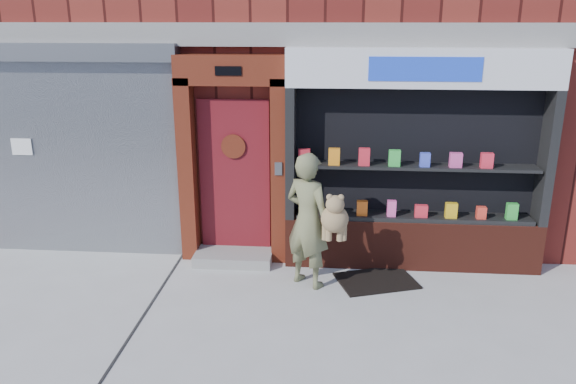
# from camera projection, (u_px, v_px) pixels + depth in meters

# --- Properties ---
(ground) EXTENTS (80.00, 80.00, 0.00)m
(ground) POSITION_uv_depth(u_px,v_px,m) (273.00, 326.00, 6.39)
(ground) COLOR #9E9E99
(ground) RESTS_ON ground
(shutter_bay) EXTENTS (3.10, 0.30, 3.04)m
(shutter_bay) POSITION_uv_depth(u_px,v_px,m) (76.00, 139.00, 7.95)
(shutter_bay) COLOR gray
(shutter_bay) RESTS_ON ground
(red_door_bay) EXTENTS (1.52, 0.58, 2.90)m
(red_door_bay) POSITION_uv_depth(u_px,v_px,m) (233.00, 161.00, 7.79)
(red_door_bay) COLOR #541B0E
(red_door_bay) RESTS_ON ground
(pharmacy_bay) EXTENTS (3.50, 0.41, 3.00)m
(pharmacy_bay) POSITION_uv_depth(u_px,v_px,m) (415.00, 172.00, 7.57)
(pharmacy_bay) COLOR #551E14
(pharmacy_bay) RESTS_ON ground
(woman) EXTENTS (0.90, 0.72, 1.78)m
(woman) POSITION_uv_depth(u_px,v_px,m) (311.00, 220.00, 7.13)
(woman) COLOR #696A46
(woman) RESTS_ON ground
(doormat) EXTENTS (1.17, 0.98, 0.02)m
(doormat) POSITION_uv_depth(u_px,v_px,m) (376.00, 281.00, 7.47)
(doormat) COLOR black
(doormat) RESTS_ON ground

